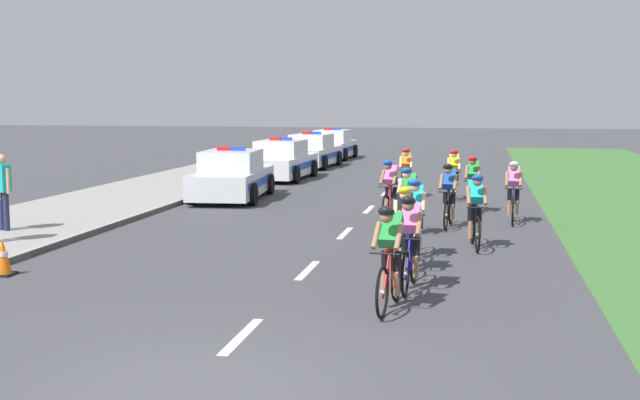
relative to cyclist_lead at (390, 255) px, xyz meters
name	(u,v)px	position (x,y,z in m)	size (l,w,h in m)	color
ground_plane	(188,390)	(-1.69, -3.55, -0.79)	(160.00, 160.00, 0.00)	#424247
sidewalk_slab	(116,200)	(-9.17, 10.45, -0.73)	(4.17, 60.00, 0.12)	gray
kerb_edge	(180,202)	(-7.17, 10.45, -0.72)	(0.16, 60.00, 0.13)	#9E9E99
lane_markings_centre	(358,220)	(-1.69, 8.35, -0.78)	(0.14, 29.60, 0.01)	white
cyclist_lead	(390,255)	(0.00, 0.00, 0.00)	(0.45, 1.72, 1.56)	black
cyclist_second	(410,241)	(0.18, 1.23, 0.00)	(0.43, 1.72, 1.56)	black
cyclist_third	(405,227)	(-0.02, 2.54, 0.00)	(0.44, 1.72, 1.56)	black
cyclist_fourth	(415,217)	(0.06, 3.84, 0.00)	(0.42, 1.72, 1.56)	black
cyclist_fifth	(475,210)	(1.17, 5.05, 0.00)	(0.45, 1.72, 1.56)	black
cyclist_sixth	(408,200)	(-0.28, 6.34, 0.00)	(0.45, 1.72, 1.56)	black
cyclist_seventh	(449,194)	(0.55, 7.60, 0.00)	(0.44, 1.72, 1.56)	black
cyclist_eighth	(390,189)	(-0.91, 8.42, 0.00)	(0.45, 1.72, 1.56)	black
cyclist_ninth	(473,183)	(1.09, 10.27, 0.00)	(0.44, 1.72, 1.56)	black
cyclist_tenth	(513,191)	(2.06, 8.62, 0.00)	(0.43, 1.72, 1.56)	black
cyclist_eleventh	(454,174)	(0.51, 12.95, 0.00)	(0.42, 1.72, 1.56)	black
cyclist_twelfth	(406,172)	(-0.95, 13.27, 0.00)	(0.44, 1.72, 1.56)	black
police_car_nearest	(232,177)	(-6.04, 11.82, -0.11)	(2.26, 4.52, 1.59)	silver
police_car_second	(282,161)	(-6.04, 18.02, -0.11)	(2.11, 4.46, 1.59)	white
police_car_third	(312,152)	(-6.04, 23.61, -0.11)	(2.19, 4.49, 1.59)	white
police_car_furthest	(333,146)	(-6.04, 28.80, -0.11)	(2.10, 4.45, 1.59)	white
traffic_cone_near	(3,257)	(-6.69, 0.96, -0.48)	(0.36, 0.36, 0.64)	black
spectator_closest	(3,187)	(-9.00, 4.59, 0.30)	(0.50, 0.36, 1.68)	#23284C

